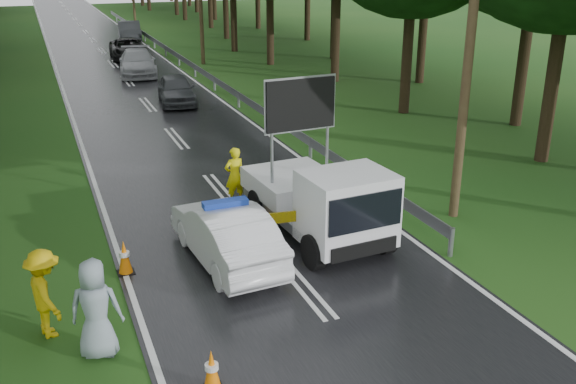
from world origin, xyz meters
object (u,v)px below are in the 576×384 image
queue_car_fourth (129,32)px  work_truck (322,200)px  queue_car_second (138,63)px  police_sedan (226,234)px  barrier (272,224)px  queue_car_first (176,89)px  civilian (338,214)px  officer (235,176)px  queue_car_third (128,49)px

queue_car_fourth → work_truck: bearing=-86.0°
queue_car_second → queue_car_fourth: (1.74, 14.43, 0.06)m
police_sedan → barrier: 1.05m
barrier → queue_car_first: queue_car_first is taller
civilian → officer: bearing=70.3°
work_truck → civilian: (0.13, -0.61, -0.14)m
officer → queue_car_first: officer is taller
work_truck → barrier: size_ratio=1.83×
barrier → police_sedan: bearing=176.9°
work_truck → officer: work_truck is taller
work_truck → queue_car_third: bearing=86.1°
queue_car_third → queue_car_second: bearing=-90.3°
barrier → civilian: size_ratio=1.51×
queue_car_second → queue_car_third: (0.38, 6.00, -0.05)m
barrier → queue_car_third: (1.33, 30.23, -0.17)m
queue_car_third → officer: bearing=-89.1°
barrier → queue_car_first: size_ratio=0.68×
queue_car_second → queue_car_third: 6.01m
queue_car_first → queue_car_third: bearing=97.1°
work_truck → barrier: 1.56m
police_sedan → queue_car_second: size_ratio=0.86×
officer → queue_car_third: bearing=-100.9°
officer → queue_car_third: 26.71m
barrier → officer: bearing=93.3°
work_truck → barrier: (-1.46, -0.51, -0.18)m
officer → police_sedan: bearing=61.3°
officer → civilian: size_ratio=0.92×
queue_car_second → queue_car_third: queue_car_second is taller
barrier → civilian: civilian is taller
queue_car_first → queue_car_second: size_ratio=0.80×
police_sedan → barrier: police_sedan is taller
barrier → officer: officer is taller
civilian → work_truck: bearing=62.0°
work_truck → queue_car_third: size_ratio=1.02×
work_truck → civilian: bearing=-81.8°
barrier → queue_car_fourth: (2.69, 38.67, -0.06)m
police_sedan → queue_car_fourth: (3.71, 38.49, 0.09)m
police_sedan → queue_car_third: size_ratio=0.88×
barrier → officer: (0.22, 3.55, -0.02)m
police_sedan → barrier: size_ratio=1.58×
police_sedan → civilian: bearing=169.4°
work_truck → queue_car_first: size_ratio=1.24×
work_truck → queue_car_first: (-0.07, 15.79, -0.35)m
civilian → queue_car_first: size_ratio=0.45×
queue_car_first → queue_car_fourth: queue_car_fourth is taller
police_sedan → civilian: civilian is taller
work_truck → queue_car_second: size_ratio=0.99×
queue_car_fourth → civilian: bearing=-85.8°
queue_car_first → queue_car_fourth: size_ratio=0.84×
barrier → queue_car_second: 24.25m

